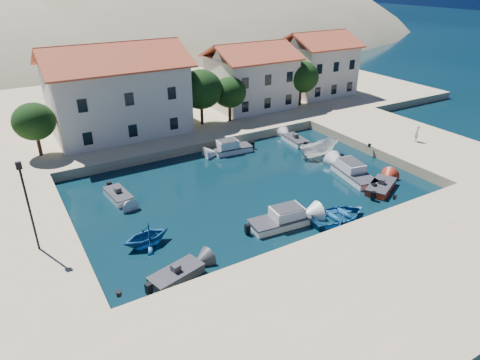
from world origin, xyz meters
name	(u,v)px	position (x,y,z in m)	size (l,w,h in m)	color
ground	(323,244)	(0.00, 0.00, 0.00)	(400.00, 400.00, 0.00)	black
quay_south	(390,286)	(0.00, -6.00, 0.50)	(52.00, 12.00, 1.00)	tan
quay_east	(406,141)	(20.50, 10.00, 0.50)	(11.00, 20.00, 1.00)	tan
quay_west	(13,247)	(-19.00, 10.00, 0.50)	(8.00, 20.00, 1.00)	tan
quay_north	(157,104)	(2.00, 38.00, 0.50)	(80.00, 36.00, 1.00)	tan
hills	(125,104)	(20.64, 123.62, -23.40)	(254.00, 176.00, 99.00)	gray
building_left	(116,88)	(-6.00, 28.00, 5.94)	(14.70, 9.45, 9.70)	beige
building_mid	(251,75)	(12.00, 29.00, 5.22)	(10.50, 8.40, 8.30)	beige
building_right	(317,63)	(24.00, 30.00, 5.47)	(9.45, 8.40, 8.80)	beige
trees	(213,91)	(4.51, 25.46, 4.84)	(37.30, 5.30, 6.45)	#382314
lamppost	(27,199)	(-17.50, 8.00, 4.75)	(0.35, 0.25, 6.22)	black
bollards	(319,198)	(2.80, 3.87, 1.15)	(29.36, 9.56, 0.30)	black
motorboat_grey_sw	(176,275)	(-10.49, 1.73, 0.30)	(3.78, 2.39, 1.25)	#34353A
cabin_cruiser_south	(279,220)	(-1.29, 3.55, 0.48)	(4.76, 2.37, 1.60)	silver
rowboat_south	(338,220)	(3.13, 1.92, 0.00)	(3.50, 4.90, 1.01)	#19538E
motorboat_red_se	(381,187)	(9.88, 3.81, 0.29)	(4.25, 3.30, 1.25)	maroon
cabin_cruiser_east	(354,173)	(9.56, 6.80, 0.48)	(2.96, 5.40, 1.60)	silver
boat_east	(318,156)	(10.16, 12.63, 0.00)	(1.76, 4.68, 1.81)	silver
motorboat_white_ne	(295,140)	(10.44, 16.94, 0.30)	(1.99, 3.72, 1.25)	silver
rowboat_west	(147,245)	(-10.82, 6.28, 0.00)	(2.90, 3.36, 1.77)	#19538E
motorboat_white_west	(118,196)	(-10.56, 14.04, 0.30)	(1.83, 3.50, 1.25)	silver
cabin_cruiser_north	(232,148)	(2.95, 18.14, 0.48)	(4.23, 2.05, 1.60)	silver
pedestrian	(417,134)	(20.15, 8.66, 1.87)	(0.64, 0.42, 1.74)	beige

